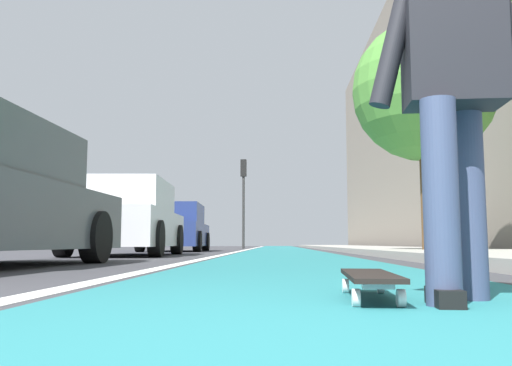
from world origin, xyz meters
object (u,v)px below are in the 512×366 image
Objects in this scene: skater_person at (453,79)px; traffic_light at (243,187)px; parked_car_mid at (127,220)px; parked_car_far at (175,229)px; street_tree_mid at (424,91)px; skateboard at (369,278)px.

traffic_light reaches higher than skater_person.
parked_car_far is at bearing 1.37° from parked_car_mid.
parked_car_mid is at bearing 23.31° from skater_person.
traffic_light is (14.96, -1.45, 2.20)m from parked_car_mid.
parked_car_mid is 6.56m from street_tree_mid.
skateboard is 15.16m from parked_car_far.
skateboard is 0.20× the size of traffic_light.
traffic_light reaches higher than parked_car_mid.
parked_car_far reaches higher than skateboard.
traffic_light is at bearing 4.74° from skateboard.
skater_person is 0.38× the size of parked_car_far.
parked_car_mid reaches higher than parked_car_far.
skater_person is at bearing -113.30° from skateboard.
parked_car_far is (14.87, 3.90, -0.24)m from skater_person.
parked_car_far is at bearing 45.25° from street_tree_mid.
skater_person is at bearing 165.52° from street_tree_mid.
parked_car_far is 9.21m from traffic_light.
parked_car_mid is at bearing 174.45° from traffic_light.
street_tree_mid is at bearing -162.99° from traffic_light.
parked_car_mid is at bearing -178.63° from parked_car_far.
traffic_light reaches higher than parked_car_far.
skater_person is 0.34× the size of street_tree_mid.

